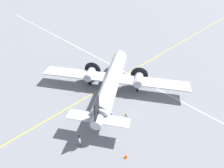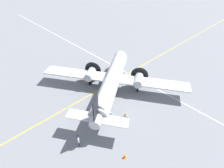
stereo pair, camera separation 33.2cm
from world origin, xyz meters
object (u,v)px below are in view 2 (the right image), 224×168
object	(u,v)px
crew_foreground	(78,140)
suitcase_near_door	(116,120)
airliner_main	(113,78)
traffic_cone	(125,156)
passenger_boarding	(125,117)
suitcase_upright_spare	(124,119)
ramp_agent	(110,114)

from	to	relation	value
crew_foreground	suitcase_near_door	xyz separation A→B (m)	(6.04, -0.38, -0.86)
airliner_main	crew_foreground	xyz separation A→B (m)	(-10.38, -4.95, -1.40)
crew_foreground	traffic_cone	bearing A→B (deg)	-123.27
passenger_boarding	suitcase_near_door	xyz separation A→B (m)	(-0.66, 1.06, -0.86)
passenger_boarding	suitcase_upright_spare	bearing A→B (deg)	-40.54
ramp_agent	suitcase_near_door	bearing A→B (deg)	-175.39
airliner_main	suitcase_near_door	distance (m)	7.23
suitcase_upright_spare	suitcase_near_door	bearing A→B (deg)	141.12
ramp_agent	traffic_cone	size ratio (longest dim) A/B	3.47
ramp_agent	suitcase_near_door	size ratio (longest dim) A/B	3.19
passenger_boarding	suitcase_upright_spare	distance (m)	0.98
ramp_agent	suitcase_near_door	world-z (taller)	ramp_agent
crew_foreground	passenger_boarding	world-z (taller)	passenger_boarding
passenger_boarding	suitcase_upright_spare	xyz separation A→B (m)	(0.20, 0.36, -0.88)
crew_foreground	traffic_cone	distance (m)	5.77
airliner_main	crew_foreground	bearing A→B (deg)	171.62
ramp_agent	suitcase_upright_spare	distance (m)	2.24
passenger_boarding	traffic_cone	size ratio (longest dim) A/B	3.50
ramp_agent	passenger_boarding	bearing A→B (deg)	-177.30
crew_foreground	ramp_agent	distance (m)	5.49
crew_foreground	suitcase_upright_spare	distance (m)	7.03
passenger_boarding	suitcase_near_door	world-z (taller)	passenger_boarding
airliner_main	suitcase_near_door	xyz separation A→B (m)	(-4.34, -5.33, -2.26)
passenger_boarding	suitcase_near_door	distance (m)	1.51
suitcase_near_door	suitcase_upright_spare	xyz separation A→B (m)	(0.86, -0.69, -0.02)
suitcase_near_door	airliner_main	bearing A→B (deg)	50.83
passenger_boarding	suitcase_upright_spare	size ratio (longest dim) A/B	3.49
ramp_agent	suitcase_upright_spare	size ratio (longest dim) A/B	3.46
airliner_main	passenger_boarding	bearing A→B (deg)	-153.88
crew_foreground	ramp_agent	xyz separation A→B (m)	(5.47, 0.43, -0.01)
suitcase_near_door	crew_foreground	bearing A→B (deg)	176.44
airliner_main	suitcase_upright_spare	bearing A→B (deg)	-153.96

